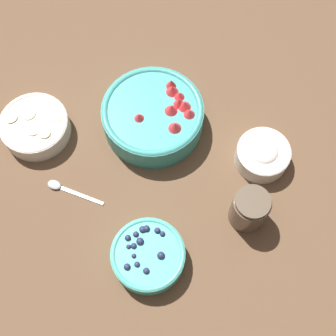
{
  "coord_description": "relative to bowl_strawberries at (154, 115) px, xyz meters",
  "views": [
    {
      "loc": [
        -0.04,
        -0.39,
        0.99
      ],
      "look_at": [
        0.06,
        0.01,
        0.05
      ],
      "focal_mm": 50.0,
      "sensor_mm": 36.0,
      "label": 1
    }
  ],
  "objects": [
    {
      "name": "bowl_bananas",
      "position": [
        -0.27,
        0.05,
        -0.01
      ],
      "size": [
        0.16,
        0.16,
        0.05
      ],
      "color": "silver",
      "rests_on": "ground_plane"
    },
    {
      "name": "bowl_strawberries",
      "position": [
        0.0,
        0.0,
        0.0
      ],
      "size": [
        0.24,
        0.24,
        0.09
      ],
      "color": "teal",
      "rests_on": "ground_plane"
    },
    {
      "name": "bowl_cream",
      "position": [
        0.22,
        -0.15,
        -0.01
      ],
      "size": [
        0.12,
        0.12,
        0.06
      ],
      "color": "silver",
      "rests_on": "ground_plane"
    },
    {
      "name": "spoon",
      "position": [
        -0.23,
        -0.12,
        -0.04
      ],
      "size": [
        0.12,
        0.09,
        0.01
      ],
      "color": "#B2B2B7",
      "rests_on": "ground_plane"
    },
    {
      "name": "bowl_blueberries",
      "position": [
        -0.09,
        -0.31,
        -0.01
      ],
      "size": [
        0.15,
        0.15,
        0.06
      ],
      "color": "#47AD9E",
      "rests_on": "ground_plane"
    },
    {
      "name": "jar_chocolate",
      "position": [
        0.14,
        -0.27,
        0.0
      ],
      "size": [
        0.08,
        0.08,
        0.1
      ],
      "color": "brown",
      "rests_on": "ground_plane"
    },
    {
      "name": "ground_plane",
      "position": [
        -0.06,
        -0.14,
        -0.04
      ],
      "size": [
        4.0,
        4.0,
        0.0
      ],
      "primitive_type": "plane",
      "color": "brown"
    }
  ]
}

